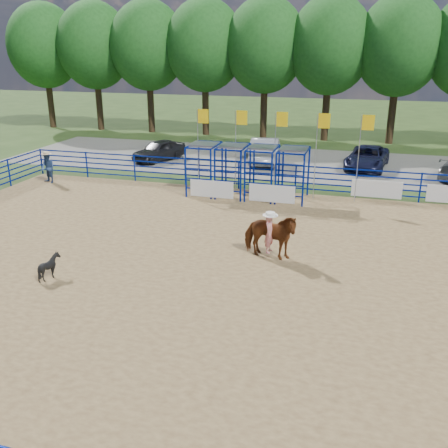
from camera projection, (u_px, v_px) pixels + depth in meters
The scene contains 12 objects.
ground at pixel (251, 274), 16.66m from camera, with size 120.00×120.00×0.00m, color #374F1F.
arena_dirt at pixel (251, 273), 16.66m from camera, with size 30.00×20.00×0.02m, color olive.
gravel_strip at pixel (311, 164), 32.05m from camera, with size 40.00×10.00×0.01m, color slate.
horse_and_rider at pixel (270, 234), 17.55m from camera, with size 2.13×1.18×2.42m.
calf at pixel (50, 267), 16.16m from camera, with size 0.67×0.75×0.83m, color black.
spectator_cowboy at pixel (48, 168), 27.37m from camera, with size 0.96×0.84×1.71m.
car_a at pixel (159, 150), 32.90m from camera, with size 1.58×3.94×1.34m, color black.
car_b at pixel (265, 150), 32.24m from camera, with size 1.73×4.95×1.63m, color gray.
car_c at pixel (367, 158), 30.68m from camera, with size 2.24×4.86×1.35m, color black.
perimeter_fence at pixel (252, 253), 16.41m from camera, with size 30.10×20.10×1.50m.
chute_assembly at pixel (255, 172), 24.73m from camera, with size 19.32×2.41×4.20m.
treeline at pixel (331, 41), 37.66m from camera, with size 56.40×6.40×11.24m.
Camera 1 is at (3.28, -14.80, 7.18)m, focal length 40.00 mm.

